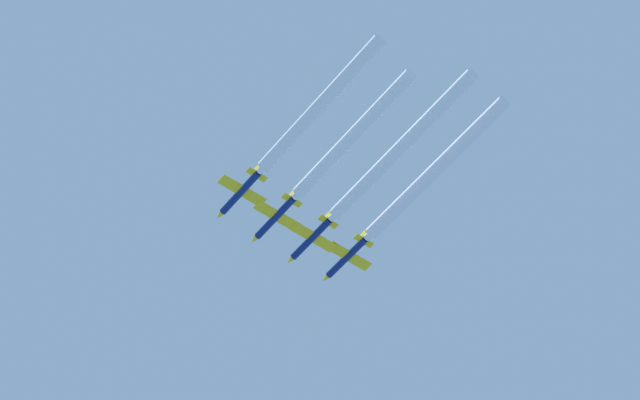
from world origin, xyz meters
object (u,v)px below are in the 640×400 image
object	(u,v)px
jet_far_left	(239,194)
jet_inner_right	(346,258)
jet_inner_left	(274,219)
jet_center	(310,240)

from	to	relation	value
jet_far_left	jet_inner_right	size ratio (longest dim) A/B	1.00
jet_inner_left	jet_inner_right	world-z (taller)	jet_inner_right
jet_center	jet_inner_right	bearing A→B (deg)	-0.75
jet_inner_right	jet_far_left	bearing A→B (deg)	-178.03
jet_center	jet_inner_right	distance (m)	7.87
jet_inner_left	jet_inner_right	distance (m)	15.79
jet_inner_right	jet_inner_left	bearing A→B (deg)	179.81
jet_far_left	jet_inner_left	size ratio (longest dim) A/B	1.00
jet_inner_left	jet_center	size ratio (longest dim) A/B	1.00
jet_center	jet_inner_left	bearing A→B (deg)	-179.63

